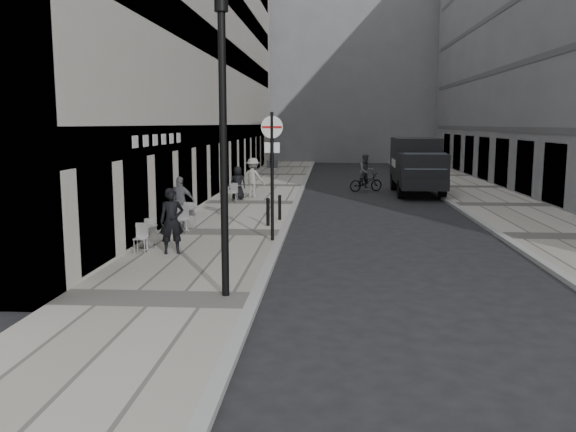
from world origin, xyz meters
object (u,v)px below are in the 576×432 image
lamppost (223,133)px  panel_van (417,163)px  walking_man (172,221)px  cyclist (366,177)px  sign_post (272,159)px

lamppost → panel_van: size_ratio=0.97×
walking_man → cyclist: 17.90m
sign_post → panel_van: bearing=73.7°
sign_post → walking_man: bearing=-133.1°
walking_man → lamppost: (2.13, -3.95, 2.42)m
walking_man → lamppost: lamppost is taller
walking_man → sign_post: 3.61m
sign_post → panel_van: 15.22m
lamppost → cyclist: lamppost is taller
panel_van → lamppost: bearing=-107.7°
sign_post → panel_van: size_ratio=0.62×
lamppost → walking_man: bearing=118.4°
lamppost → cyclist: (4.06, 20.74, -2.63)m
lamppost → panel_van: bearing=71.6°
lamppost → cyclist: 21.30m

